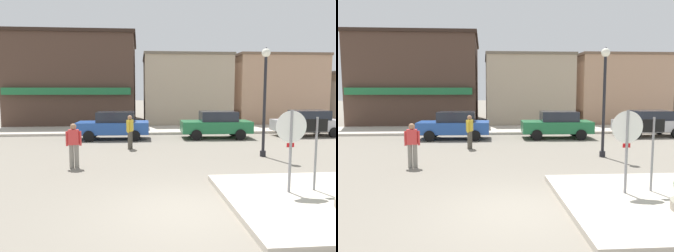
# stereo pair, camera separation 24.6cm
# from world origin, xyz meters

# --- Properties ---
(ground_plane) EXTENTS (160.00, 160.00, 0.00)m
(ground_plane) POSITION_xyz_m (0.00, 0.00, 0.00)
(ground_plane) COLOR gray
(kerb_far) EXTENTS (80.00, 4.00, 0.15)m
(kerb_far) POSITION_xyz_m (0.00, 14.99, 0.07)
(kerb_far) COLOR beige
(kerb_far) RESTS_ON ground
(stop_sign) EXTENTS (0.82, 0.07, 2.30)m
(stop_sign) POSITION_xyz_m (2.82, 0.77, 1.52)
(stop_sign) COLOR gray
(stop_sign) RESTS_ON ground
(one_way_sign) EXTENTS (0.60, 0.06, 2.10)m
(one_way_sign) POSITION_xyz_m (3.57, 0.88, 1.33)
(one_way_sign) COLOR gray
(one_way_sign) RESTS_ON ground
(lamp_post) EXTENTS (0.36, 0.36, 4.54)m
(lamp_post) POSITION_xyz_m (4.14, 5.98, 2.96)
(lamp_post) COLOR black
(lamp_post) RESTS_ON ground
(parked_car_nearest) EXTENTS (4.03, 1.94, 1.56)m
(parked_car_nearest) POSITION_xyz_m (-2.48, 11.42, 0.81)
(parked_car_nearest) COLOR #234C9E
(parked_car_nearest) RESTS_ON ground
(parked_car_second) EXTENTS (4.05, 1.97, 1.56)m
(parked_car_second) POSITION_xyz_m (3.42, 11.38, 0.81)
(parked_car_second) COLOR #1E6B3D
(parked_car_second) RESTS_ON ground
(parked_car_third) EXTENTS (4.10, 2.06, 1.56)m
(parked_car_third) POSITION_xyz_m (9.13, 11.72, 0.81)
(parked_car_third) COLOR #B7B7BC
(parked_car_third) RESTS_ON ground
(pedestrian_crossing_near) EXTENTS (0.56, 0.25, 1.61)m
(pedestrian_crossing_near) POSITION_xyz_m (-3.39, 4.61, 0.87)
(pedestrian_crossing_near) COLOR gray
(pedestrian_crossing_near) RESTS_ON ground
(pedestrian_crossing_far) EXTENTS (0.33, 0.55, 1.61)m
(pedestrian_crossing_far) POSITION_xyz_m (-1.49, 8.24, 0.87)
(pedestrian_crossing_far) COLOR #4C473D
(pedestrian_crossing_far) RESTS_ON ground
(building_corner_shop) EXTENTS (9.76, 10.33, 7.15)m
(building_corner_shop) POSITION_xyz_m (-6.15, 21.89, 3.58)
(building_corner_shop) COLOR #473328
(building_corner_shop) RESTS_ON ground
(building_storefront_left_near) EXTENTS (6.87, 7.55, 5.61)m
(building_storefront_left_near) POSITION_xyz_m (2.78, 20.78, 2.81)
(building_storefront_left_near) COLOR tan
(building_storefront_left_near) RESTS_ON ground
(building_storefront_left_mid) EXTENTS (7.24, 6.03, 5.66)m
(building_storefront_left_mid) POSITION_xyz_m (10.34, 20.21, 2.84)
(building_storefront_left_mid) COLOR tan
(building_storefront_left_mid) RESTS_ON ground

